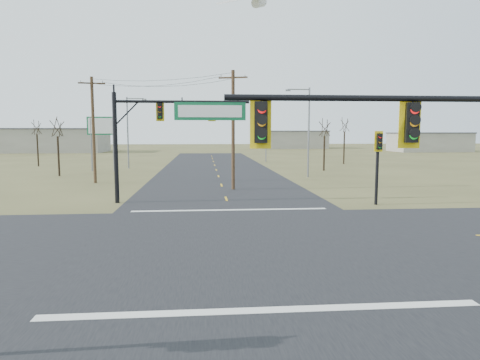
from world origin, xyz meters
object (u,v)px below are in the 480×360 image
object	(u,v)px
pedestal_signal_ne	(378,152)
bare_tree_c	(325,127)
utility_pole_near	(233,129)
mast_arm_far	(159,124)
bare_tree_b	(37,127)
streetlight_c	(129,129)
streetlight_a	(307,127)
bare_tree_a	(57,127)
streetlight_b	(265,132)
bare_tree_d	(345,124)
mast_arm_near	(411,140)
utility_pole_far	(93,129)
highway_sign	(102,133)

from	to	relation	value
pedestal_signal_ne	bare_tree_c	distance (m)	25.63
utility_pole_near	bare_tree_c	distance (m)	21.10
mast_arm_far	bare_tree_b	xyz separation A→B (m)	(-20.36, 33.20, 0.18)
mast_arm_far	bare_tree_c	xyz separation A→B (m)	(18.06, 22.97, 0.08)
pedestal_signal_ne	mast_arm_far	bearing A→B (deg)	174.65
streetlight_c	streetlight_a	bearing A→B (deg)	-7.45
utility_pole_near	streetlight_c	bearing A→B (deg)	118.54
bare_tree_a	streetlight_a	bearing A→B (deg)	-7.28
streetlight_a	streetlight_c	distance (m)	24.56
streetlight_b	streetlight_a	bearing A→B (deg)	-63.31
bare_tree_d	mast_arm_near	bearing A→B (deg)	-106.75
mast_arm_near	mast_arm_far	xyz separation A→B (m)	(-8.49, 18.52, 0.78)
mast_arm_near	bare_tree_a	bearing A→B (deg)	132.95
utility_pole_far	streetlight_c	xyz separation A→B (m)	(0.50, 16.60, 0.15)
streetlight_b	bare_tree_d	size ratio (longest dim) A/B	1.15
bare_tree_a	mast_arm_far	bearing A→B (deg)	-55.76
streetlight_b	bare_tree_a	distance (m)	33.29
mast_arm_far	streetlight_a	bearing A→B (deg)	31.11
mast_arm_near	pedestal_signal_ne	world-z (taller)	mast_arm_near
mast_arm_near	highway_sign	distance (m)	47.03
streetlight_a	bare_tree_d	size ratio (longest dim) A/B	1.28
highway_sign	mast_arm_near	bearing A→B (deg)	-68.36
bare_tree_b	bare_tree_d	bearing A→B (deg)	1.00
mast_arm_near	utility_pole_far	distance (m)	34.35
pedestal_signal_ne	utility_pole_near	xyz separation A→B (m)	(-8.96, 8.38, 1.60)
streetlight_b	bare_tree_d	world-z (taller)	streetlight_b
mast_arm_near	mast_arm_far	bearing A→B (deg)	127.87
streetlight_a	bare_tree_a	world-z (taller)	streetlight_a
pedestal_signal_ne	bare_tree_c	bearing A→B (deg)	85.67
streetlight_a	bare_tree_b	xyz separation A→B (m)	(-34.33, 17.76, 0.22)
highway_sign	bare_tree_d	size ratio (longest dim) A/B	0.90
streetlight_a	streetlight_b	size ratio (longest dim) A/B	1.11
utility_pole_far	bare_tree_d	distance (m)	38.50
mast_arm_near	bare_tree_b	size ratio (longest dim) A/B	1.49
pedestal_signal_ne	bare_tree_d	bearing A→B (deg)	78.64
utility_pole_far	highway_sign	xyz separation A→B (m)	(-2.20, 12.95, -0.45)
pedestal_signal_ne	streetlight_b	xyz separation A→B (m)	(-1.44, 42.19, 1.29)
mast_arm_near	bare_tree_a	distance (m)	43.06
utility_pole_near	streetlight_b	bearing A→B (deg)	77.47
bare_tree_d	streetlight_b	bearing A→B (deg)	152.53
pedestal_signal_ne	bare_tree_b	bearing A→B (deg)	138.23
bare_tree_b	highway_sign	bearing A→B (deg)	-37.25
streetlight_a	bare_tree_d	distance (m)	21.23
mast_arm_far	streetlight_a	xyz separation A→B (m)	(13.97, 15.44, -0.04)
mast_arm_near	bare_tree_c	bearing A→B (deg)	90.26
utility_pole_near	bare_tree_d	xyz separation A→B (m)	(18.82, 27.94, 0.88)
bare_tree_d	utility_pole_near	bearing A→B (deg)	-123.97
mast_arm_near	pedestal_signal_ne	bearing A→B (deg)	83.09
highway_sign	bare_tree_a	size ratio (longest dim) A/B	0.98
highway_sign	bare_tree_c	size ratio (longest dim) A/B	0.97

